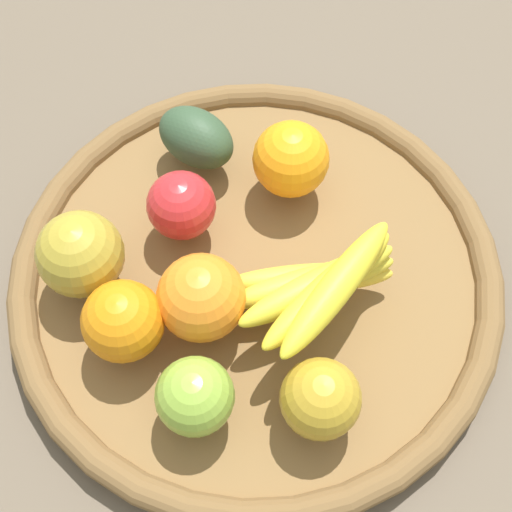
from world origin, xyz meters
name	(u,v)px	position (x,y,z in m)	size (l,w,h in m)	color
ground_plane	(256,285)	(0.00, 0.00, 0.00)	(2.40, 2.40, 0.00)	brown
basket	(256,276)	(0.00, 0.00, 0.02)	(0.46, 0.46, 0.04)	brown
apple_3	(181,205)	(-0.03, -0.08, 0.07)	(0.06, 0.06, 0.06)	red
apple_0	(195,396)	(0.14, -0.01, 0.07)	(0.06, 0.06, 0.06)	#87AE39
orange_2	(201,298)	(0.06, -0.03, 0.08)	(0.08, 0.08, 0.08)	orange
orange_0	(291,159)	(-0.10, 0.01, 0.07)	(0.07, 0.07, 0.07)	orange
banana_bunch	(320,284)	(0.02, 0.06, 0.08)	(0.15, 0.15, 0.08)	yellow
apple_2	(320,399)	(0.12, 0.08, 0.07)	(0.07, 0.07, 0.07)	#B18D25
avocado	(196,137)	(-0.11, -0.09, 0.07)	(0.08, 0.06, 0.06)	#324B31
apple_1	(80,254)	(0.05, -0.15, 0.08)	(0.08, 0.08, 0.08)	#A8922E
orange_1	(123,321)	(0.10, -0.09, 0.07)	(0.07, 0.07, 0.07)	orange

